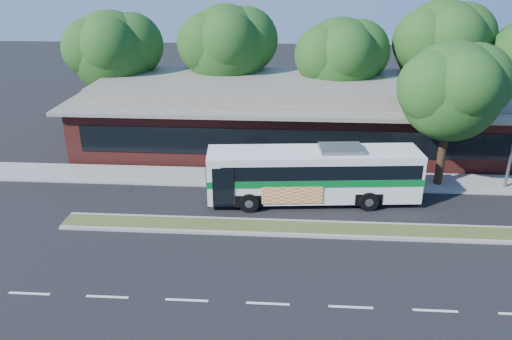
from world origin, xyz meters
name	(u,v)px	position (x,y,z in m)	size (l,w,h in m)	color
ground	(339,237)	(0.00, 0.00, 0.00)	(120.00, 120.00, 0.00)	black
median_strip	(338,229)	(0.00, 0.60, 0.07)	(26.00, 1.10, 0.15)	#3C4E21
sidewalk	(329,180)	(0.00, 6.40, 0.06)	(44.00, 2.60, 0.12)	gray
parking_lot	(52,152)	(-18.00, 10.00, 0.01)	(14.00, 12.00, 0.01)	black
plaza_building	(324,113)	(0.00, 12.99, 2.13)	(33.20, 11.20, 4.45)	maroon
tree_bg_a	(118,50)	(-14.58, 15.14, 5.87)	(6.47, 5.80, 8.63)	black
tree_bg_b	(232,45)	(-6.57, 16.14, 6.14)	(6.69, 6.00, 9.00)	black
tree_bg_c	(346,57)	(1.40, 15.13, 5.59)	(6.24, 5.60, 8.26)	black
tree_bg_d	(447,43)	(8.45, 16.15, 6.42)	(6.91, 6.20, 9.37)	black
transit_bus	(314,171)	(-1.04, 3.71, 1.69)	(10.97, 3.35, 3.03)	silver
sedan	(124,145)	(-12.91, 9.64, 0.75)	(2.10, 5.18, 1.50)	#B4B8BC
sidewalk_tree	(458,89)	(6.38, 6.33, 5.48)	(5.83, 5.23, 7.97)	black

